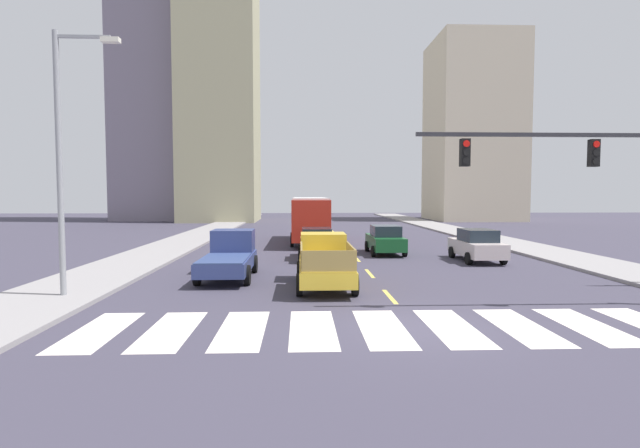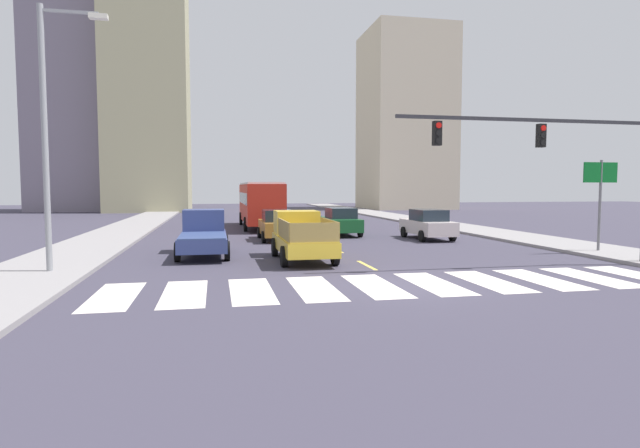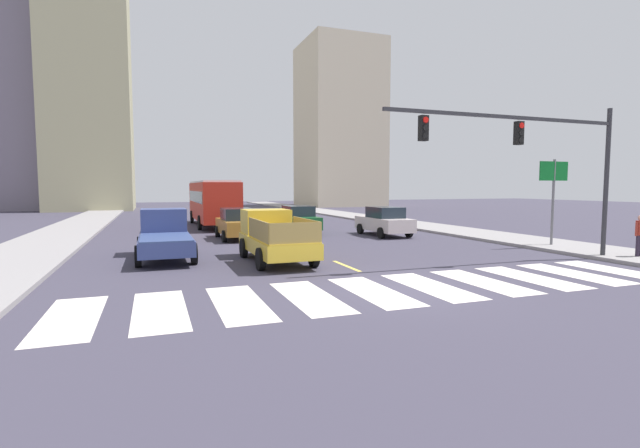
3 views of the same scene
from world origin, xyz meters
name	(u,v)px [view 2 (image 2 of 3)]	position (x,y,z in m)	size (l,w,h in m)	color
ground_plane	(404,285)	(0.00, 0.00, 0.00)	(160.00, 160.00, 0.00)	#3D3949
sidewalk_right	(471,229)	(11.74, 18.00, 0.07)	(3.78, 110.00, 0.15)	gray
sidewalk_left	(113,236)	(-11.74, 18.00, 0.07)	(3.78, 110.00, 0.15)	gray
crosswalk_stripe_0	(114,296)	(-8.42, 0.00, 0.00)	(1.21, 3.88, 0.01)	silver
crosswalk_stripe_1	(185,293)	(-6.55, 0.00, 0.00)	(1.21, 3.88, 0.01)	silver
crosswalk_stripe_2	(251,291)	(-4.68, 0.00, 0.00)	(1.21, 3.88, 0.01)	silver
crosswalk_stripe_3	(315,288)	(-2.81, 0.00, 0.00)	(1.21, 3.88, 0.01)	silver
crosswalk_stripe_4	(375,286)	(-0.94, 0.00, 0.00)	(1.21, 3.88, 0.01)	silver
crosswalk_stripe_5	(433,283)	(0.94, 0.00, 0.00)	(1.21, 3.88, 0.01)	silver
crosswalk_stripe_6	(488,281)	(2.81, 0.00, 0.00)	(1.21, 3.88, 0.01)	silver
crosswalk_stripe_7	(540,279)	(4.68, 0.00, 0.00)	(1.21, 3.88, 0.01)	silver
crosswalk_stripe_8	(590,277)	(6.55, 0.00, 0.00)	(1.21, 3.88, 0.01)	silver
crosswalk_stripe_9	(639,275)	(8.42, 0.00, 0.00)	(1.21, 3.88, 0.01)	silver
lane_dash_0	(367,265)	(0.00, 4.00, 0.00)	(0.16, 2.40, 0.01)	#E1C651
lane_dash_1	(337,250)	(0.00, 9.00, 0.00)	(0.16, 2.40, 0.01)	#E1C651
lane_dash_2	(316,239)	(0.00, 14.00, 0.00)	(0.16, 2.40, 0.01)	#E1C651
lane_dash_3	(302,232)	(0.00, 19.00, 0.00)	(0.16, 2.40, 0.01)	#E1C651
lane_dash_4	(291,226)	(0.00, 24.00, 0.00)	(0.16, 2.40, 0.01)	#E1C651
lane_dash_5	(283,222)	(0.00, 29.00, 0.00)	(0.16, 2.40, 0.01)	#E1C651
lane_dash_6	(276,219)	(0.00, 34.00, 0.00)	(0.16, 2.40, 0.01)	#E1C651
lane_dash_7	(271,216)	(0.00, 39.00, 0.00)	(0.16, 2.40, 0.01)	#E1C651
pickup_stakebed	(301,237)	(-2.19, 6.19, 0.94)	(2.18, 5.20, 1.96)	gold
pickup_dark	(203,234)	(-6.20, 8.41, 0.92)	(2.18, 5.20, 1.96)	navy
city_bus	(260,201)	(-2.44, 23.16, 1.95)	(2.72, 10.80, 3.32)	#B22518
sedan_near_right	(277,225)	(-2.24, 14.10, 0.86)	(2.02, 4.40, 1.72)	#A66D27
sedan_mid	(428,224)	(6.30, 12.84, 0.86)	(2.02, 4.40, 1.72)	beige
sedan_near_left	(340,222)	(1.95, 16.17, 0.86)	(2.02, 4.40, 1.72)	#165326
traffic_signal_gantry	(570,153)	(7.14, 1.99, 4.24)	(10.16, 0.27, 6.00)	#2D2D33
direction_sign_green	(600,186)	(11.22, 5.27, 3.03)	(1.70, 0.12, 4.20)	slate
streetlight_left	(50,128)	(-11.06, 4.02, 4.97)	(2.20, 0.28, 9.00)	gray
block_mid_left	(405,121)	(20.69, 54.45, 12.33)	(11.16, 11.73, 24.65)	beige
block_mid_right	(71,74)	(-23.17, 55.43, 17.10)	(9.94, 7.59, 34.20)	gray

